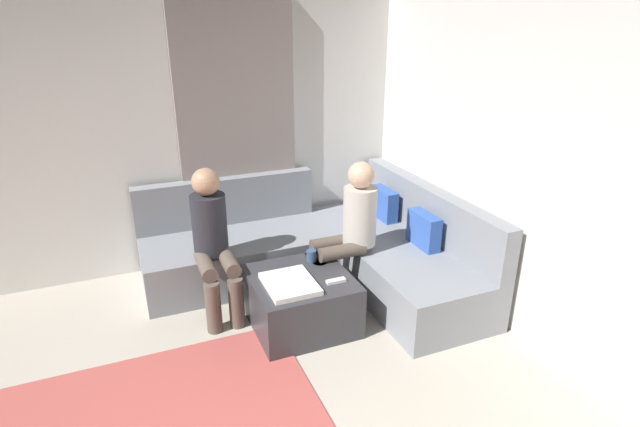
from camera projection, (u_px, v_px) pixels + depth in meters
wall_left at (85, 134)px, 4.28m from camera, size 0.12×6.00×2.70m
curtain_panel at (238, 135)px, 4.69m from camera, size 0.06×1.10×2.50m
sectional_couch at (326, 250)px, 4.61m from camera, size 2.10×2.55×0.87m
ottoman at (301, 301)px, 3.93m from camera, size 0.76×0.76×0.42m
folded_blanket at (290, 284)px, 3.72m from camera, size 0.44×0.36×0.04m
coffee_mug at (311, 256)px, 4.09m from camera, size 0.08×0.08×0.10m
game_remote at (336, 281)px, 3.77m from camera, size 0.05×0.15×0.02m
person_on_couch_back at (349, 226)px, 4.18m from camera, size 0.30×0.60×1.20m
person_on_couch_side at (213, 237)px, 3.97m from camera, size 0.60×0.30×1.20m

